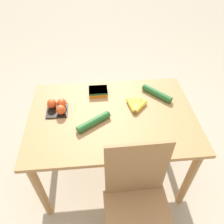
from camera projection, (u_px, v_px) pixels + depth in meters
ground_plane at (112, 169)px, 2.14m from camera, size 12.00×12.00×0.00m
dining_table at (112, 125)px, 1.69m from camera, size 1.23×0.84×0.75m
chair at (137, 204)px, 1.39m from camera, size 0.43×0.41×0.98m
banana_bunch at (136, 106)px, 1.66m from camera, size 0.16×0.16×0.04m
tomato_pack at (58, 106)px, 1.63m from camera, size 0.16×0.16×0.08m
carrot_bag at (98, 91)px, 1.78m from camera, size 0.15×0.12×0.04m
cucumber_near at (94, 122)px, 1.53m from camera, size 0.25×0.19×0.05m
cucumber_far at (157, 93)px, 1.76m from camera, size 0.22×0.23×0.05m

